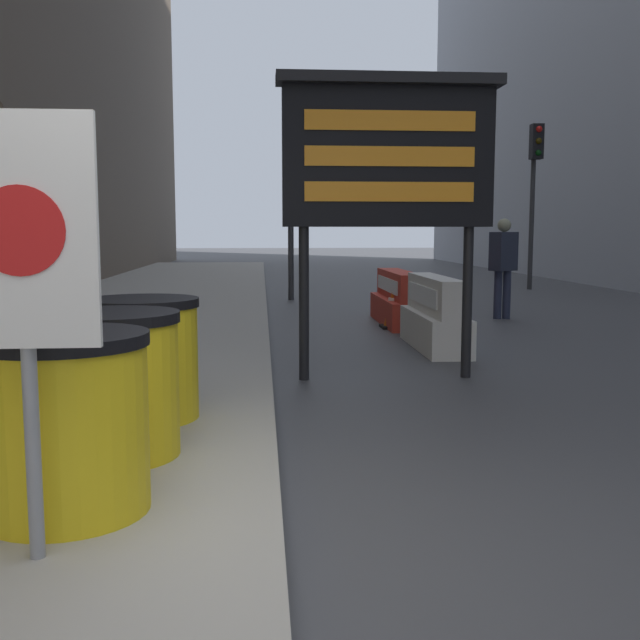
{
  "coord_description": "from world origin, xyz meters",
  "views": [
    {
      "loc": [
        -0.08,
        -3.04,
        1.47
      ],
      "look_at": [
        0.74,
        7.51,
        0.2
      ],
      "focal_mm": 42.0,
      "sensor_mm": 36.0,
      "label": 1
    }
  ],
  "objects_px": {
    "barrel_drum_back": "(142,358)",
    "traffic_light_far_side": "(535,171)",
    "traffic_cone_near": "(394,305)",
    "barrel_drum_middle": "(112,384)",
    "pedestrian_worker": "(503,260)",
    "warning_sign": "(23,262)",
    "traffic_light_near_curb": "(291,159)",
    "message_board": "(388,156)",
    "jersey_barrier_white": "(435,317)",
    "jersey_barrier_red_striped": "(399,301)",
    "barrel_drum_foreground": "(64,422)"
  },
  "relations": [
    {
      "from": "barrel_drum_middle",
      "to": "message_board",
      "type": "xyz_separation_m",
      "value": [
        2.09,
        2.95,
        1.59
      ]
    },
    {
      "from": "warning_sign",
      "to": "pedestrian_worker",
      "type": "distance_m",
      "value": 10.46
    },
    {
      "from": "jersey_barrier_white",
      "to": "traffic_light_near_curb",
      "type": "bearing_deg",
      "value": 102.94
    },
    {
      "from": "traffic_cone_near",
      "to": "traffic_light_far_side",
      "type": "relative_size",
      "value": 0.18
    },
    {
      "from": "barrel_drum_foreground",
      "to": "message_board",
      "type": "bearing_deg",
      "value": 60.71
    },
    {
      "from": "barrel_drum_foreground",
      "to": "traffic_light_far_side",
      "type": "bearing_deg",
      "value": 62.63
    },
    {
      "from": "barrel_drum_back",
      "to": "traffic_light_far_side",
      "type": "distance_m",
      "value": 15.19
    },
    {
      "from": "traffic_light_far_side",
      "to": "barrel_drum_middle",
      "type": "bearing_deg",
      "value": -118.68
    },
    {
      "from": "barrel_drum_middle",
      "to": "warning_sign",
      "type": "height_order",
      "value": "warning_sign"
    },
    {
      "from": "jersey_barrier_red_striped",
      "to": "traffic_cone_near",
      "type": "xyz_separation_m",
      "value": [
        -0.15,
        -0.49,
        -0.02
      ]
    },
    {
      "from": "warning_sign",
      "to": "message_board",
      "type": "distance_m",
      "value": 4.9
    },
    {
      "from": "pedestrian_worker",
      "to": "traffic_light_near_curb",
      "type": "bearing_deg",
      "value": 100.67
    },
    {
      "from": "barrel_drum_middle",
      "to": "traffic_light_far_side",
      "type": "bearing_deg",
      "value": 61.32
    },
    {
      "from": "barrel_drum_back",
      "to": "traffic_light_near_curb",
      "type": "xyz_separation_m",
      "value": [
        1.45,
        10.59,
        2.36
      ]
    },
    {
      "from": "barrel_drum_back",
      "to": "jersey_barrier_white",
      "type": "bearing_deg",
      "value": 52.89
    },
    {
      "from": "message_board",
      "to": "traffic_cone_near",
      "type": "height_order",
      "value": "message_board"
    },
    {
      "from": "barrel_drum_foreground",
      "to": "pedestrian_worker",
      "type": "relative_size",
      "value": 0.5
    },
    {
      "from": "traffic_light_near_curb",
      "to": "pedestrian_worker",
      "type": "xyz_separation_m",
      "value": [
        3.38,
        -3.62,
        -1.96
      ]
    },
    {
      "from": "jersey_barrier_white",
      "to": "message_board",
      "type": "bearing_deg",
      "value": -116.37
    },
    {
      "from": "jersey_barrier_red_striped",
      "to": "traffic_light_near_curb",
      "type": "xyz_separation_m",
      "value": [
        -1.53,
        4.18,
        2.58
      ]
    },
    {
      "from": "traffic_light_far_side",
      "to": "pedestrian_worker",
      "type": "height_order",
      "value": "traffic_light_far_side"
    },
    {
      "from": "barrel_drum_foreground",
      "to": "message_board",
      "type": "distance_m",
      "value": 4.66
    },
    {
      "from": "message_board",
      "to": "traffic_light_near_curb",
      "type": "distance_m",
      "value": 8.57
    },
    {
      "from": "warning_sign",
      "to": "traffic_light_far_side",
      "type": "distance_m",
      "value": 17.11
    },
    {
      "from": "traffic_cone_near",
      "to": "traffic_light_near_curb",
      "type": "relative_size",
      "value": 0.18
    },
    {
      "from": "jersey_barrier_white",
      "to": "jersey_barrier_red_striped",
      "type": "relative_size",
      "value": 0.89
    },
    {
      "from": "barrel_drum_back",
      "to": "traffic_cone_near",
      "type": "bearing_deg",
      "value": 64.5
    },
    {
      "from": "jersey_barrier_red_striped",
      "to": "traffic_light_near_curb",
      "type": "relative_size",
      "value": 0.54
    },
    {
      "from": "traffic_cone_near",
      "to": "pedestrian_worker",
      "type": "distance_m",
      "value": 2.35
    },
    {
      "from": "barrel_drum_foreground",
      "to": "traffic_cone_near",
      "type": "height_order",
      "value": "barrel_drum_foreground"
    },
    {
      "from": "message_board",
      "to": "jersey_barrier_white",
      "type": "distance_m",
      "value": 2.74
    },
    {
      "from": "traffic_light_near_curb",
      "to": "barrel_drum_back",
      "type": "bearing_deg",
      "value": -97.81
    },
    {
      "from": "barrel_drum_foreground",
      "to": "barrel_drum_back",
      "type": "distance_m",
      "value": 1.75
    },
    {
      "from": "pedestrian_worker",
      "to": "barrel_drum_foreground",
      "type": "bearing_deg",
      "value": -151.79
    },
    {
      "from": "barrel_drum_back",
      "to": "traffic_light_far_side",
      "type": "height_order",
      "value": "traffic_light_far_side"
    },
    {
      "from": "message_board",
      "to": "traffic_light_near_curb",
      "type": "relative_size",
      "value": 0.72
    },
    {
      "from": "jersey_barrier_red_striped",
      "to": "barrel_drum_foreground",
      "type": "bearing_deg",
      "value": -110.6
    },
    {
      "from": "barrel_drum_middle",
      "to": "warning_sign",
      "type": "bearing_deg",
      "value": -91.53
    },
    {
      "from": "traffic_cone_near",
      "to": "barrel_drum_middle",
      "type": "bearing_deg",
      "value": -112.85
    },
    {
      "from": "message_board",
      "to": "jersey_barrier_red_striped",
      "type": "xyz_separation_m",
      "value": [
        0.92,
        4.34,
        -1.81
      ]
    },
    {
      "from": "barrel_drum_middle",
      "to": "traffic_light_near_curb",
      "type": "bearing_deg",
      "value": 82.59
    },
    {
      "from": "barrel_drum_back",
      "to": "traffic_cone_near",
      "type": "distance_m",
      "value": 6.57
    },
    {
      "from": "traffic_light_near_curb",
      "to": "traffic_cone_near",
      "type": "bearing_deg",
      "value": -73.58
    },
    {
      "from": "jersey_barrier_white",
      "to": "jersey_barrier_red_striped",
      "type": "xyz_separation_m",
      "value": [
        -0.0,
        2.47,
        -0.03
      ]
    },
    {
      "from": "barrel_drum_middle",
      "to": "warning_sign",
      "type": "relative_size",
      "value": 0.48
    },
    {
      "from": "barrel_drum_middle",
      "to": "pedestrian_worker",
      "type": "height_order",
      "value": "pedestrian_worker"
    },
    {
      "from": "warning_sign",
      "to": "traffic_light_near_curb",
      "type": "height_order",
      "value": "traffic_light_near_curb"
    },
    {
      "from": "warning_sign",
      "to": "barrel_drum_middle",
      "type": "bearing_deg",
      "value": 88.47
    },
    {
      "from": "jersey_barrier_white",
      "to": "pedestrian_worker",
      "type": "distance_m",
      "value": 3.59
    },
    {
      "from": "jersey_barrier_white",
      "to": "traffic_cone_near",
      "type": "xyz_separation_m",
      "value": [
        -0.15,
        1.99,
        -0.05
      ]
    }
  ]
}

